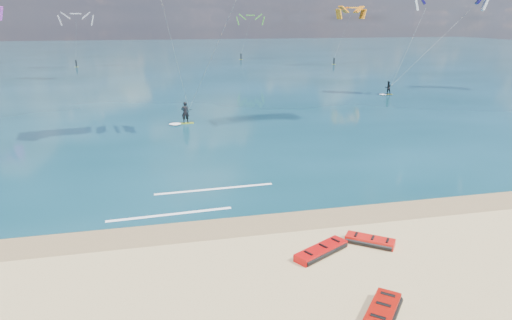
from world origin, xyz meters
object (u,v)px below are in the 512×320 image
at_px(packed_kite_left, 321,254).
at_px(packed_kite_mid, 370,244).
at_px(packed_kite_right, 382,316).
at_px(kitesurfer_far, 421,36).
at_px(kitesurfer_main, 192,28).

distance_m(packed_kite_left, packed_kite_mid, 2.47).
xyz_separation_m(packed_kite_right, kitesurfer_far, (25.84, 40.52, 7.53)).
bearing_deg(packed_kite_left, packed_kite_mid, -19.93).
bearing_deg(packed_kite_left, packed_kite_right, -112.08).
bearing_deg(packed_kite_right, kitesurfer_main, 48.70).
height_order(kitesurfer_main, kitesurfer_far, kitesurfer_main).
relative_size(packed_kite_left, kitesurfer_far, 0.20).
bearing_deg(kitesurfer_far, packed_kite_right, -117.08).
relative_size(kitesurfer_main, kitesurfer_far, 1.18).
xyz_separation_m(packed_kite_left, kitesurfer_main, (-3.08, 22.06, 8.86)).
bearing_deg(packed_kite_mid, packed_kite_left, -134.06).
relative_size(packed_kite_mid, kitesurfer_main, 0.14).
distance_m(packed_kite_mid, kitesurfer_main, 24.07).
distance_m(packed_kite_right, kitesurfer_far, 48.64).
bearing_deg(packed_kite_left, kitesurfer_main, 69.30).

